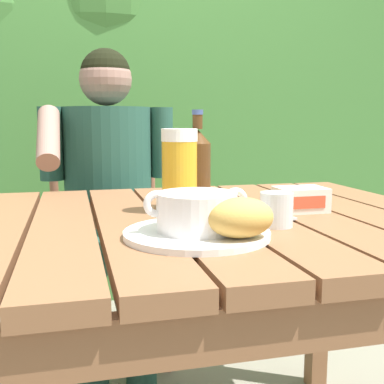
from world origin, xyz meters
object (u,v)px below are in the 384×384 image
at_px(serving_plate, 197,234).
at_px(water_glass_small, 276,209).
at_px(chair_near_diner, 107,241).
at_px(beer_bottle, 197,167).
at_px(person_eating, 109,188).
at_px(soup_bowl, 197,211).
at_px(bread_roll, 241,218).
at_px(beer_glass, 180,171).
at_px(table_knife, 259,222).
at_px(butter_tub, 301,199).

distance_m(serving_plate, water_glass_small, 0.19).
distance_m(chair_near_diner, beer_bottle, 0.91).
distance_m(person_eating, soup_bowl, 0.91).
bearing_deg(person_eating, bread_roll, -80.85).
bearing_deg(beer_glass, person_eating, 100.18).
bearing_deg(table_knife, soup_bowl, -154.98).
relative_size(person_eating, water_glass_small, 17.17).
bearing_deg(bread_roll, serving_plate, 130.60).
bearing_deg(chair_near_diner, serving_plate, -85.16).
bearing_deg(beer_glass, butter_tub, -11.71).
distance_m(soup_bowl, bread_roll, 0.09).
bearing_deg(beer_glass, chair_near_diner, 97.70).
height_order(butter_tub, table_knife, butter_tub).
relative_size(bread_roll, beer_glass, 0.66).
bearing_deg(table_knife, chair_near_diner, 103.57).
bearing_deg(butter_tub, beer_bottle, 155.78).
height_order(serving_plate, beer_bottle, beer_bottle).
height_order(soup_bowl, table_knife, soup_bowl).
relative_size(chair_near_diner, water_glass_small, 13.33).
bearing_deg(soup_bowl, beer_glass, 84.80).
xyz_separation_m(chair_near_diner, beer_glass, (0.12, -0.85, 0.38)).
distance_m(beer_glass, water_glass_small, 0.26).
distance_m(bread_roll, water_glass_small, 0.17).
xyz_separation_m(person_eating, beer_glass, (0.12, -0.66, 0.13)).
relative_size(water_glass_small, table_knife, 0.44).
bearing_deg(person_eating, beer_glass, -79.82).
xyz_separation_m(person_eating, serving_plate, (0.10, -0.90, 0.04)).
bearing_deg(beer_glass, beer_bottle, 38.57).
bearing_deg(bread_roll, table_knife, 56.82).
distance_m(chair_near_diner, person_eating, 0.31).
xyz_separation_m(soup_bowl, table_knife, (0.15, 0.07, -0.05)).
bearing_deg(chair_near_diner, beer_bottle, -78.09).
height_order(serving_plate, soup_bowl, soup_bowl).
height_order(soup_bowl, beer_glass, beer_glass).
xyz_separation_m(bread_roll, butter_tub, (0.25, 0.26, -0.02)).
height_order(chair_near_diner, table_knife, chair_near_diner).
bearing_deg(beer_bottle, beer_glass, -141.43).
bearing_deg(bread_roll, soup_bowl, 130.60).
bearing_deg(water_glass_small, chair_near_diner, 104.61).
height_order(person_eating, butter_tub, person_eating).
xyz_separation_m(chair_near_diner, person_eating, (-0.00, -0.20, 0.25)).
relative_size(serving_plate, water_glass_small, 3.89).
height_order(person_eating, table_knife, person_eating).
bearing_deg(serving_plate, table_knife, 25.02).
bearing_deg(person_eating, water_glass_small, -72.08).
bearing_deg(serving_plate, soup_bowl, 63.43).
distance_m(beer_bottle, table_knife, 0.25).
bearing_deg(table_knife, beer_bottle, 109.57).
xyz_separation_m(chair_near_diner, beer_bottle, (0.17, -0.81, 0.38)).
bearing_deg(serving_plate, bread_roll, -49.40).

